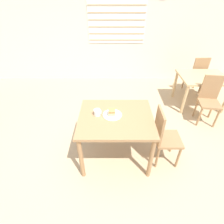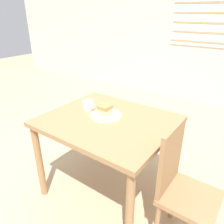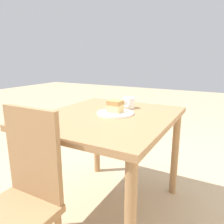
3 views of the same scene
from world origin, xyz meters
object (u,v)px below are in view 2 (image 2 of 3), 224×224
(plate, at_px, (106,115))
(coffee_mug, at_px, (88,105))
(chair_near_window, at_px, (182,186))
(dining_table_near, at_px, (108,130))
(cake_slice, at_px, (105,110))

(plate, distance_m, coffee_mug, 0.21)
(chair_near_window, bearing_deg, dining_table_near, 82.36)
(dining_table_near, bearing_deg, coffee_mug, 169.52)
(chair_near_window, distance_m, plate, 0.82)
(chair_near_window, bearing_deg, cake_slice, 80.33)
(cake_slice, relative_size, coffee_mug, 0.95)
(cake_slice, height_order, coffee_mug, cake_slice)
(plate, distance_m, cake_slice, 0.05)
(dining_table_near, xyz_separation_m, coffee_mug, (-0.26, 0.05, 0.15))
(chair_near_window, relative_size, coffee_mug, 9.05)
(dining_table_near, height_order, cake_slice, cake_slice)
(plate, bearing_deg, cake_slice, -146.37)
(dining_table_near, distance_m, cake_slice, 0.17)
(dining_table_near, height_order, coffee_mug, coffee_mug)
(dining_table_near, distance_m, coffee_mug, 0.30)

